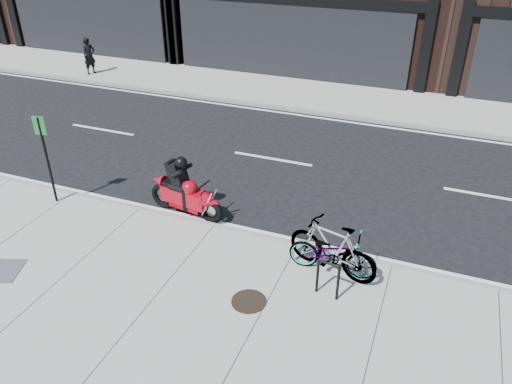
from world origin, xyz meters
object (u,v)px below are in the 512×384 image
at_px(bicycle_rear, 332,248).
at_px(bicycle_front, 333,253).
at_px(bike_rack, 328,276).
at_px(pedestrian, 89,56).
at_px(utility_grate, 1,271).
at_px(sign_post, 46,152).
at_px(motorcycle, 188,193).
at_px(manhole_cover, 249,301).

bearing_deg(bicycle_rear, bicycle_front, 105.20).
xyz_separation_m(bike_rack, pedestrian, (-13.00, 10.09, 0.31)).
distance_m(pedestrian, utility_grate, 13.60).
relative_size(pedestrian, utility_grate, 2.04).
xyz_separation_m(bike_rack, sign_post, (-7.08, 0.92, 0.88)).
bearing_deg(bicycle_rear, sign_post, -76.44).
bearing_deg(motorcycle, bike_rack, -16.27).
xyz_separation_m(motorcycle, manhole_cover, (2.51, -2.41, -0.49)).
bearing_deg(pedestrian, motorcycle, -113.44).
distance_m(motorcycle, sign_post, 3.48).
bearing_deg(motorcycle, manhole_cover, -35.80).
distance_m(bike_rack, bicycle_front, 0.73).
distance_m(motorcycle, pedestrian, 12.45).
xyz_separation_m(bike_rack, manhole_cover, (-1.29, -0.70, -0.45)).
xyz_separation_m(bicycle_rear, sign_post, (-6.98, 0.20, 0.76)).
distance_m(bicycle_rear, sign_post, 7.02).
bearing_deg(manhole_cover, pedestrian, 137.37).
height_order(manhole_cover, utility_grate, same).
bearing_deg(bike_rack, bicycle_rear, 98.32).
xyz_separation_m(motorcycle, pedestrian, (-9.20, 8.38, 0.27)).
xyz_separation_m(pedestrian, sign_post, (5.92, -9.17, 0.57)).
bearing_deg(sign_post, pedestrian, 111.81).
relative_size(bike_rack, utility_grate, 1.03).
relative_size(bike_rack, motorcycle, 0.38).
bearing_deg(bike_rack, motorcycle, 155.76).
bearing_deg(bicycle_rear, utility_grate, -53.40).
relative_size(bicycle_front, motorcycle, 0.85).
height_order(motorcycle, utility_grate, motorcycle).
distance_m(pedestrian, sign_post, 10.93).
bearing_deg(pedestrian, bicycle_front, -107.08).
bearing_deg(manhole_cover, bicycle_rear, 50.17).
bearing_deg(motorcycle, bicycle_front, -6.94).
distance_m(bicycle_front, pedestrian, 15.96).
xyz_separation_m(bicycle_front, bicycle_rear, (-0.02, 0.00, 0.11)).
height_order(pedestrian, utility_grate, pedestrian).
distance_m(bicycle_front, manhole_cover, 1.91).
xyz_separation_m(bicycle_front, utility_grate, (-6.16, -2.41, -0.45)).
height_order(bicycle_front, bicycle_rear, bicycle_rear).
bearing_deg(bicycle_front, pedestrian, 51.89).
xyz_separation_m(motorcycle, sign_post, (-3.28, -0.79, 0.83)).
bearing_deg(motorcycle, sign_post, -158.54).
height_order(bike_rack, utility_grate, bike_rack).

